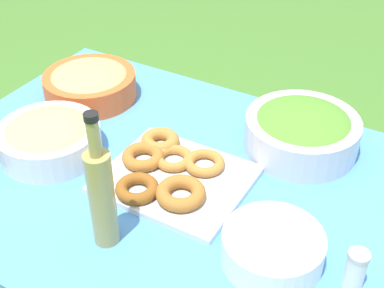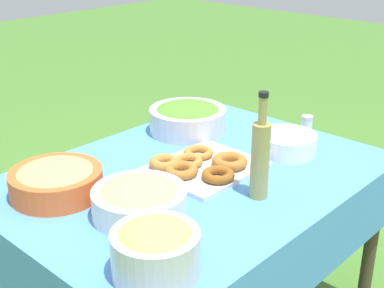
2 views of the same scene
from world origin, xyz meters
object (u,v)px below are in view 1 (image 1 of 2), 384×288
object	(u,v)px
salad_bowl	(302,130)
bread_bowl	(90,83)
plate_stack	(273,248)
olive_oil_bottle	(101,195)
donut_platter	(170,173)
pasta_bowl	(49,137)

from	to	relation	value
salad_bowl	bread_bowl	world-z (taller)	salad_bowl
plate_stack	olive_oil_bottle	bearing A→B (deg)	-159.72
donut_platter	bread_bowl	xyz separation A→B (m)	(-0.43, 0.22, 0.03)
pasta_bowl	donut_platter	xyz separation A→B (m)	(0.34, 0.06, -0.03)
salad_bowl	donut_platter	xyz separation A→B (m)	(-0.24, -0.29, -0.04)
salad_bowl	donut_platter	distance (m)	0.38
donut_platter	bread_bowl	world-z (taller)	bread_bowl
salad_bowl	pasta_bowl	bearing A→B (deg)	-148.42
plate_stack	olive_oil_bottle	distance (m)	0.38
pasta_bowl	bread_bowl	bearing A→B (deg)	107.56
plate_stack	olive_oil_bottle	xyz separation A→B (m)	(-0.34, -0.13, 0.10)
donut_platter	bread_bowl	size ratio (longest dim) A/B	1.27
plate_stack	bread_bowl	world-z (taller)	bread_bowl
donut_platter	pasta_bowl	bearing A→B (deg)	-169.16
salad_bowl	pasta_bowl	world-z (taller)	salad_bowl
pasta_bowl	olive_oil_bottle	distance (m)	0.38
donut_platter	plate_stack	xyz separation A→B (m)	(0.33, -0.12, 0.02)
olive_oil_bottle	bread_bowl	world-z (taller)	olive_oil_bottle
pasta_bowl	olive_oil_bottle	world-z (taller)	olive_oil_bottle
donut_platter	bread_bowl	distance (m)	0.48
pasta_bowl	salad_bowl	bearing A→B (deg)	31.58
salad_bowl	bread_bowl	size ratio (longest dim) A/B	1.08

